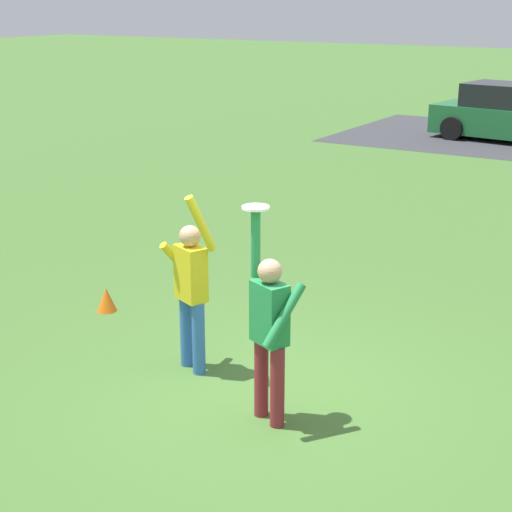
% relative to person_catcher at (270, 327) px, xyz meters
% --- Properties ---
extents(ground_plane, '(120.00, 120.00, 0.00)m').
position_rel_person_catcher_xyz_m(ground_plane, '(-0.25, 0.42, -0.98)').
color(ground_plane, '#426B2D').
extents(person_catcher, '(0.58, 0.49, 2.08)m').
position_rel_person_catcher_xyz_m(person_catcher, '(0.00, 0.00, 0.00)').
color(person_catcher, maroon).
rests_on(person_catcher, ground_plane).
extents(person_defender, '(0.64, 0.58, 2.04)m').
position_rel_person_catcher_xyz_m(person_defender, '(-1.31, 0.56, -0.00)').
color(person_defender, '#3366B7').
rests_on(person_defender, ground_plane).
extents(frisbee_disc, '(0.26, 0.26, 0.02)m').
position_rel_person_catcher_xyz_m(frisbee_disc, '(-0.21, 0.09, 1.11)').
color(frisbee_disc, white).
rests_on(frisbee_disc, person_catcher).
extents(parked_car_green, '(4.29, 2.43, 1.59)m').
position_rel_person_catcher_xyz_m(parked_car_green, '(-2.46, 17.55, -0.25)').
color(parked_car_green, '#1E6633').
rests_on(parked_car_green, ground_plane).
extents(field_cone_orange, '(0.26, 0.26, 0.32)m').
position_rel_person_catcher_xyz_m(field_cone_orange, '(-3.30, 1.42, -0.82)').
color(field_cone_orange, orange).
rests_on(field_cone_orange, ground_plane).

